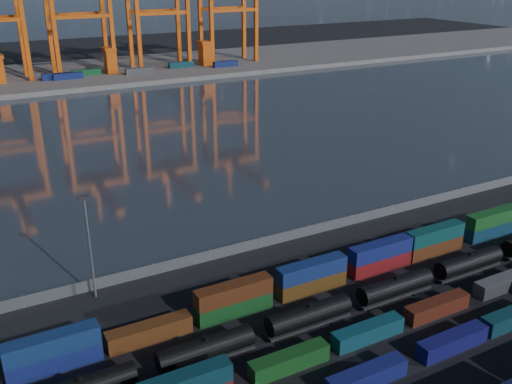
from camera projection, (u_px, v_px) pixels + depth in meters
name	position (u px, v px, depth m)	size (l,w,h in m)	color
ground	(359.00, 330.00, 78.90)	(700.00, 700.00, 0.00)	black
harbor_water	(132.00, 139.00, 164.40)	(700.00, 700.00, 0.00)	#272E38
far_quay	(60.00, 76.00, 249.53)	(700.00, 70.00, 2.00)	#514F4C
container_row_south	(504.00, 319.00, 78.86)	(138.65, 2.21, 4.71)	#404245
container_row_mid	(324.00, 346.00, 73.20)	(140.52, 2.20, 4.68)	#484B4E
container_row_north	(351.00, 267.00, 90.87)	(141.33, 2.37, 5.04)	#0F274B
tanker_string	(395.00, 287.00, 85.43)	(137.13, 2.82, 4.04)	black
waterfront_fence	(261.00, 243.00, 101.33)	(160.12, 0.12, 2.20)	#595B5E
yard_light_mast	(89.00, 242.00, 83.30)	(1.60, 0.40, 16.60)	slate
quay_containers	(38.00, 78.00, 231.96)	(172.58, 10.99, 2.60)	navy
straddle_carriers	(56.00, 64.00, 237.72)	(140.00, 7.00, 11.10)	#CE4F0E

